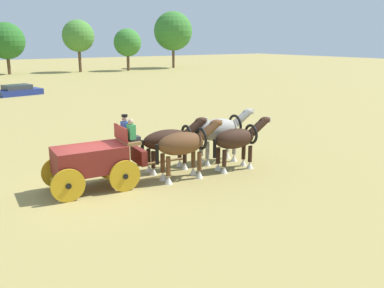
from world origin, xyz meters
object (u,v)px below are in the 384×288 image
(draft_horse_lead_near, at_px, (220,131))
(draft_horse_lead_off, at_px, (238,140))
(draft_horse_rear_off, at_px, (184,145))
(parked_vehicle_d, at_px, (19,91))
(show_wagon, at_px, (95,159))
(draft_horse_rear_near, at_px, (170,140))

(draft_horse_lead_near, distance_m, draft_horse_lead_off, 1.31)
(draft_horse_rear_off, distance_m, draft_horse_lead_off, 2.61)
(draft_horse_lead_near, xyz_separation_m, draft_horse_lead_off, (-0.07, -1.30, -0.15))
(parked_vehicle_d, bearing_deg, show_wagon, -96.53)
(show_wagon, relative_size, draft_horse_rear_near, 1.75)
(draft_horse_rear_near, xyz_separation_m, parked_vehicle_d, (-0.08, 29.56, -0.85))
(draft_horse_lead_near, bearing_deg, draft_horse_lead_off, -92.97)
(show_wagon, bearing_deg, draft_horse_rear_near, 6.50)
(draft_horse_rear_off, bearing_deg, draft_horse_lead_near, 22.59)
(draft_horse_lead_near, distance_m, parked_vehicle_d, 29.88)
(draft_horse_rear_off, height_order, draft_horse_lead_near, draft_horse_lead_near)
(draft_horse_rear_near, xyz_separation_m, draft_horse_lead_near, (2.57, -0.18, 0.15))
(draft_horse_rear_near, height_order, parked_vehicle_d, draft_horse_rear_near)
(draft_horse_lead_off, bearing_deg, draft_horse_rear_off, 175.90)
(draft_horse_rear_near, relative_size, draft_horse_lead_off, 1.06)
(draft_horse_rear_near, height_order, draft_horse_lead_near, draft_horse_lead_near)
(draft_horse_lead_off, bearing_deg, draft_horse_rear_near, 149.33)
(show_wagon, bearing_deg, draft_horse_lead_off, -10.22)
(show_wagon, bearing_deg, parked_vehicle_d, 83.47)
(draft_horse_rear_off, bearing_deg, draft_horse_rear_near, 85.39)
(draft_horse_rear_off, xyz_separation_m, draft_horse_lead_off, (2.60, -0.19, -0.11))
(draft_horse_rear_near, bearing_deg, show_wagon, -173.50)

